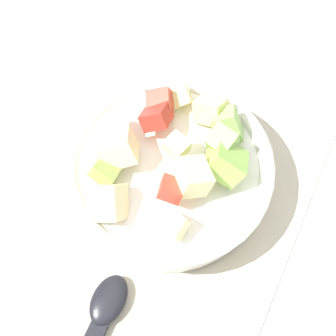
% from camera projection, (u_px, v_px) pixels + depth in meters
% --- Properties ---
extents(ground_plane, '(2.40, 2.40, 0.00)m').
position_uv_depth(ground_plane, '(166.00, 198.00, 0.59)').
color(ground_plane, silver).
extents(placemat, '(0.49, 0.31, 0.01)m').
position_uv_depth(placemat, '(166.00, 197.00, 0.58)').
color(placemat, '#BCB299').
rests_on(placemat, ground_plane).
extents(salad_bowl, '(0.24, 0.24, 0.10)m').
position_uv_depth(salad_bowl, '(168.00, 169.00, 0.56)').
color(salad_bowl, white).
rests_on(salad_bowl, placemat).
extents(serving_spoon, '(0.20, 0.04, 0.01)m').
position_uv_depth(serving_spoon, '(94.00, 336.00, 0.50)').
color(serving_spoon, black).
rests_on(serving_spoon, placemat).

